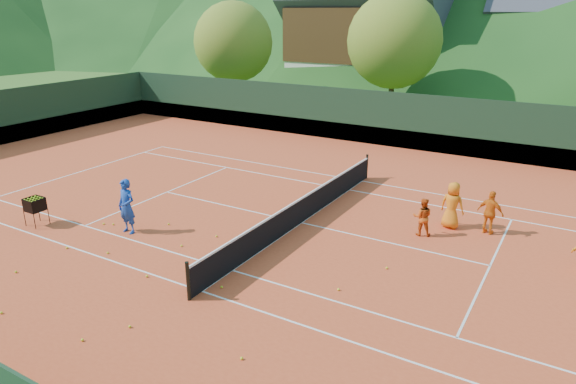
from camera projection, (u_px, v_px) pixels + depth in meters
The scene contains 34 objects.
ground at pixel (301, 223), 18.23m from camera, with size 400.00×400.00×0.00m, color #2E5219.
clay_court at pixel (301, 223), 18.23m from camera, with size 40.00×24.00×0.02m, color #C2401F.
coach at pixel (127, 206), 17.13m from camera, with size 0.69×0.45×1.88m, color #1840A0.
student_a at pixel (422, 217), 17.02m from camera, with size 0.63×0.49×1.30m, color #CC4A12.
student_b at pixel (490, 213), 17.10m from camera, with size 0.88×0.37×1.51m, color orange.
student_c at pixel (452, 205), 17.57m from camera, with size 0.80×0.52×1.64m, color orange.
tennis_ball_0 at pixel (169, 224), 18.02m from camera, with size 0.07×0.07×0.07m, color #CEDD24.
tennis_ball_1 at pixel (222, 287), 13.92m from camera, with size 0.07×0.07×0.07m, color #CEDD24.
tennis_ball_3 at pixel (1, 313), 12.74m from camera, with size 0.07×0.07×0.07m, color #CEDD24.
tennis_ball_4 at pixel (282, 230), 17.54m from camera, with size 0.07×0.07×0.07m, color #CEDD24.
tennis_ball_5 at pixel (254, 251), 15.97m from camera, with size 0.07×0.07×0.07m, color #CEDD24.
tennis_ball_6 at pixel (147, 276), 14.49m from camera, with size 0.07×0.07×0.07m, color #CEDD24.
tennis_ball_7 at pixel (82, 340), 11.68m from camera, with size 0.07×0.07×0.07m, color #CEDD24.
tennis_ball_9 at pixel (67, 248), 16.22m from camera, with size 0.07×0.07×0.07m, color #CEDD24.
tennis_ball_10 at pixel (338, 289), 13.80m from camera, with size 0.07×0.07×0.07m, color #CEDD24.
tennis_ball_11 at pixel (387, 268), 14.95m from camera, with size 0.07×0.07×0.07m, color #CEDD24.
tennis_ball_12 at pixel (130, 327), 12.18m from camera, with size 0.07×0.07×0.07m, color #CEDD24.
tennis_ball_13 at pixel (108, 253), 15.88m from camera, with size 0.07×0.07×0.07m, color #CEDD24.
tennis_ball_15 at pixel (204, 279), 14.34m from camera, with size 0.07×0.07×0.07m, color #CEDD24.
tennis_ball_16 at pixel (104, 224), 18.04m from camera, with size 0.07×0.07×0.07m, color #CEDD24.
tennis_ball_17 at pixel (182, 246), 16.36m from camera, with size 0.07×0.07×0.07m, color #CEDD24.
tennis_ball_18 at pixel (216, 236), 17.05m from camera, with size 0.07×0.07×0.07m, color #CEDD24.
tennis_ball_19 at pixel (242, 358), 11.07m from camera, with size 0.07×0.07×0.07m, color #CEDD24.
tennis_ball_21 at pixel (113, 224), 18.01m from camera, with size 0.07×0.07×0.07m, color #CEDD24.
tennis_ball_22 at pixel (196, 285), 14.01m from camera, with size 0.07×0.07×0.07m, color #CEDD24.
tennis_ball_23 at pixel (16, 272), 14.72m from camera, with size 0.07×0.07×0.07m, color #CEDD24.
court_lines at pixel (301, 223), 18.22m from camera, with size 23.83×11.03×0.00m.
tennis_net at pixel (301, 210), 18.05m from camera, with size 0.10×12.07×1.10m.
perimeter_fence at pixel (302, 190), 17.80m from camera, with size 40.40×24.24×3.00m.
ball_hopper at pixel (35, 205), 17.79m from camera, with size 0.57×0.57×1.00m.
chalet_left at pixel (368, 28), 45.48m from camera, with size 13.80×9.93×12.92m.
chalet_mid at pixel (573, 39), 41.27m from camera, with size 12.65×8.82×11.45m.
tree_a at pixel (234, 42), 38.88m from camera, with size 6.00×6.00×7.88m.
tree_b at pixel (395, 41), 34.64m from camera, with size 6.40×6.40×8.40m.
Camera 1 is at (8.15, -14.71, 7.14)m, focal length 32.00 mm.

